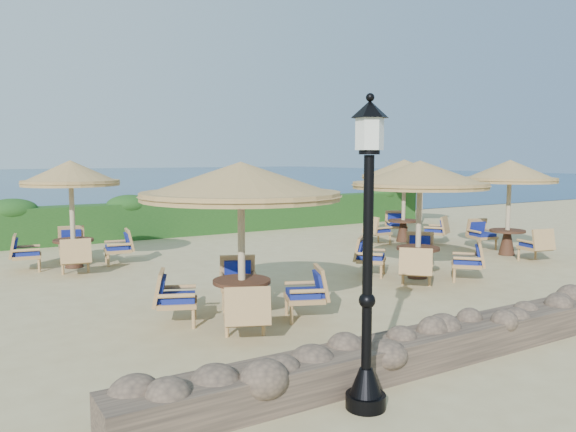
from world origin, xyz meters
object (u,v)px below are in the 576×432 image
at_px(cafe_set_0, 241,206).
at_px(cafe_set_2, 509,185).
at_px(cafe_set_1, 419,195).
at_px(cafe_set_4, 404,183).
at_px(extra_parasol, 422,171).
at_px(cafe_set_3, 72,200).
at_px(lamp_post, 368,268).

bearing_deg(cafe_set_0, cafe_set_2, 11.64).
relative_size(cafe_set_1, cafe_set_4, 1.10).
bearing_deg(cafe_set_0, extra_parasol, 34.30).
distance_m(extra_parasol, cafe_set_3, 13.98).
relative_size(extra_parasol, cafe_set_4, 0.87).
bearing_deg(cafe_set_0, cafe_set_1, 11.24).
xyz_separation_m(lamp_post, cafe_set_3, (-1.21, 9.90, 0.13)).
bearing_deg(cafe_set_1, cafe_set_0, -168.76).
relative_size(cafe_set_0, cafe_set_2, 1.15).
relative_size(lamp_post, cafe_set_1, 1.08).
bearing_deg(extra_parasol, cafe_set_3, -171.33).
bearing_deg(cafe_set_3, cafe_set_4, -5.86).
distance_m(extra_parasol, cafe_set_0, 14.89).
distance_m(cafe_set_1, cafe_set_2, 4.38).
distance_m(cafe_set_3, cafe_set_4, 10.00).
bearing_deg(cafe_set_2, cafe_set_4, 102.78).
xyz_separation_m(lamp_post, cafe_set_2, (9.50, 5.51, 0.40)).
height_order(lamp_post, cafe_set_0, lamp_post).
xyz_separation_m(lamp_post, cafe_set_1, (5.22, 4.59, 0.33)).
relative_size(extra_parasol, cafe_set_3, 0.84).
bearing_deg(extra_parasol, cafe_set_1, -134.88).
height_order(lamp_post, extra_parasol, lamp_post).
distance_m(cafe_set_2, cafe_set_3, 11.58).
xyz_separation_m(cafe_set_2, cafe_set_4, (-0.76, 3.37, -0.05)).
xyz_separation_m(extra_parasol, cafe_set_1, (-7.38, -7.41, -0.29)).
bearing_deg(cafe_set_0, cafe_set_3, 103.49).
bearing_deg(cafe_set_3, lamp_post, -83.04).
relative_size(cafe_set_1, cafe_set_2, 1.06).
bearing_deg(lamp_post, extra_parasol, 43.60).
distance_m(lamp_post, cafe_set_0, 3.64).
xyz_separation_m(cafe_set_3, cafe_set_4, (9.94, -1.02, 0.22)).
xyz_separation_m(cafe_set_0, cafe_set_1, (4.92, 0.98, -0.05)).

